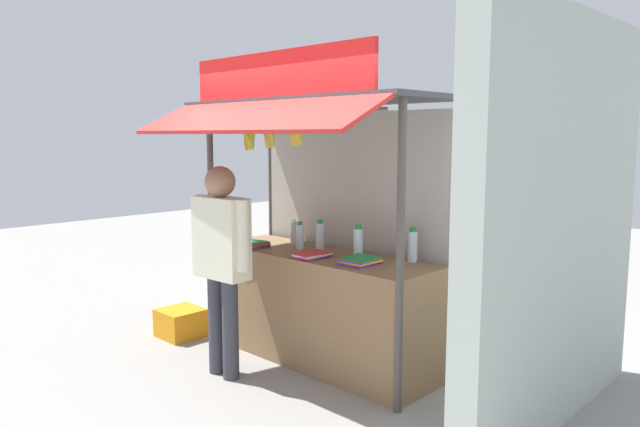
{
  "coord_description": "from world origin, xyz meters",
  "views": [
    {
      "loc": [
        3.52,
        -3.65,
        1.97
      ],
      "look_at": [
        0.0,
        0.0,
        1.3
      ],
      "focal_mm": 33.54,
      "sensor_mm": 36.0,
      "label": 1
    }
  ],
  "objects_px": {
    "water_bottle_back_right": "(294,233)",
    "water_bottle_mid_right": "(358,243)",
    "water_bottle_mid_left": "(320,236)",
    "magazine_stack_center": "(250,245)",
    "water_bottle_front_right": "(300,236)",
    "water_bottle_right": "(413,246)",
    "plastic_crate": "(181,323)",
    "banana_bunch_leftmost": "(249,140)",
    "magazine_stack_far_right": "(360,261)",
    "vendor_person": "(222,252)",
    "magazine_stack_rear_center": "(312,255)",
    "banana_bunch_inner_right": "(296,136)",
    "banana_bunch_rightmost": "(269,139)"
  },
  "relations": [
    {
      "from": "water_bottle_back_right",
      "to": "vendor_person",
      "type": "bearing_deg",
      "value": -81.06
    },
    {
      "from": "plastic_crate",
      "to": "banana_bunch_inner_right",
      "type": "bearing_deg",
      "value": 2.34
    },
    {
      "from": "water_bottle_mid_left",
      "to": "banana_bunch_leftmost",
      "type": "distance_m",
      "value": 1.05
    },
    {
      "from": "water_bottle_right",
      "to": "magazine_stack_rear_center",
      "type": "distance_m",
      "value": 0.84
    },
    {
      "from": "magazine_stack_far_right",
      "to": "banana_bunch_leftmost",
      "type": "height_order",
      "value": "banana_bunch_leftmost"
    },
    {
      "from": "water_bottle_right",
      "to": "magazine_stack_rear_center",
      "type": "height_order",
      "value": "water_bottle_right"
    },
    {
      "from": "water_bottle_mid_left",
      "to": "vendor_person",
      "type": "relative_size",
      "value": 0.16
    },
    {
      "from": "water_bottle_mid_right",
      "to": "banana_bunch_rightmost",
      "type": "xyz_separation_m",
      "value": [
        -0.5,
        -0.52,
        0.86
      ]
    },
    {
      "from": "water_bottle_back_right",
      "to": "water_bottle_mid_left",
      "type": "height_order",
      "value": "water_bottle_mid_left"
    },
    {
      "from": "plastic_crate",
      "to": "water_bottle_mid_left",
      "type": "bearing_deg",
      "value": 26.12
    },
    {
      "from": "banana_bunch_leftmost",
      "to": "vendor_person",
      "type": "height_order",
      "value": "banana_bunch_leftmost"
    },
    {
      "from": "plastic_crate",
      "to": "banana_bunch_rightmost",
      "type": "bearing_deg",
      "value": 3.01
    },
    {
      "from": "water_bottle_back_right",
      "to": "plastic_crate",
      "type": "distance_m",
      "value": 1.47
    },
    {
      "from": "water_bottle_mid_left",
      "to": "banana_bunch_inner_right",
      "type": "height_order",
      "value": "banana_bunch_inner_right"
    },
    {
      "from": "magazine_stack_far_right",
      "to": "water_bottle_right",
      "type": "bearing_deg",
      "value": 57.4
    },
    {
      "from": "water_bottle_front_right",
      "to": "banana_bunch_inner_right",
      "type": "xyz_separation_m",
      "value": [
        0.45,
        -0.47,
        0.89
      ]
    },
    {
      "from": "banana_bunch_leftmost",
      "to": "magazine_stack_rear_center",
      "type": "bearing_deg",
      "value": 30.48
    },
    {
      "from": "magazine_stack_rear_center",
      "to": "magazine_stack_center",
      "type": "relative_size",
      "value": 1.0
    },
    {
      "from": "water_bottle_right",
      "to": "magazine_stack_far_right",
      "type": "xyz_separation_m",
      "value": [
        -0.24,
        -0.37,
        -0.1
      ]
    },
    {
      "from": "water_bottle_mid_left",
      "to": "banana_bunch_inner_right",
      "type": "relative_size",
      "value": 1.1
    },
    {
      "from": "water_bottle_mid_left",
      "to": "water_bottle_front_right",
      "type": "bearing_deg",
      "value": -145.74
    },
    {
      "from": "water_bottle_mid_left",
      "to": "magazine_stack_center",
      "type": "relative_size",
      "value": 0.87
    },
    {
      "from": "plastic_crate",
      "to": "magazine_stack_center",
      "type": "bearing_deg",
      "value": 18.57
    },
    {
      "from": "water_bottle_mid_left",
      "to": "magazine_stack_rear_center",
      "type": "height_order",
      "value": "water_bottle_mid_left"
    },
    {
      "from": "water_bottle_back_right",
      "to": "banana_bunch_rightmost",
      "type": "bearing_deg",
      "value": -60.06
    },
    {
      "from": "water_bottle_back_right",
      "to": "water_bottle_mid_right",
      "type": "distance_m",
      "value": 0.84
    },
    {
      "from": "water_bottle_mid_left",
      "to": "water_bottle_mid_right",
      "type": "bearing_deg",
      "value": -5.54
    },
    {
      "from": "water_bottle_back_right",
      "to": "banana_bunch_inner_right",
      "type": "distance_m",
      "value": 1.25
    },
    {
      "from": "vendor_person",
      "to": "magazine_stack_rear_center",
      "type": "bearing_deg",
      "value": 54.67
    },
    {
      "from": "water_bottle_back_right",
      "to": "magazine_stack_rear_center",
      "type": "height_order",
      "value": "water_bottle_back_right"
    },
    {
      "from": "magazine_stack_center",
      "to": "vendor_person",
      "type": "relative_size",
      "value": 0.18
    },
    {
      "from": "magazine_stack_far_right",
      "to": "plastic_crate",
      "type": "distance_m",
      "value": 2.16
    },
    {
      "from": "banana_bunch_rightmost",
      "to": "vendor_person",
      "type": "bearing_deg",
      "value": -117.35
    },
    {
      "from": "magazine_stack_center",
      "to": "plastic_crate",
      "type": "bearing_deg",
      "value": -161.43
    },
    {
      "from": "banana_bunch_leftmost",
      "to": "banana_bunch_inner_right",
      "type": "distance_m",
      "value": 0.57
    },
    {
      "from": "magazine_stack_center",
      "to": "water_bottle_right",
      "type": "bearing_deg",
      "value": 20.41
    },
    {
      "from": "water_bottle_front_right",
      "to": "banana_bunch_leftmost",
      "type": "height_order",
      "value": "banana_bunch_leftmost"
    },
    {
      "from": "plastic_crate",
      "to": "banana_bunch_leftmost",
      "type": "bearing_deg",
      "value": 3.81
    },
    {
      "from": "banana_bunch_rightmost",
      "to": "plastic_crate",
      "type": "relative_size",
      "value": 0.69
    },
    {
      "from": "water_bottle_mid_left",
      "to": "banana_bunch_leftmost",
      "type": "xyz_separation_m",
      "value": [
        -0.28,
        -0.57,
        0.85
      ]
    },
    {
      "from": "water_bottle_front_right",
      "to": "magazine_stack_center",
      "type": "bearing_deg",
      "value": -143.6
    },
    {
      "from": "water_bottle_mid_left",
      "to": "banana_bunch_leftmost",
      "type": "relative_size",
      "value": 0.93
    },
    {
      "from": "banana_bunch_leftmost",
      "to": "magazine_stack_center",
      "type": "bearing_deg",
      "value": 141.66
    },
    {
      "from": "water_bottle_back_right",
      "to": "water_bottle_mid_right",
      "type": "height_order",
      "value": "water_bottle_mid_right"
    },
    {
      "from": "water_bottle_right",
      "to": "vendor_person",
      "type": "distance_m",
      "value": 1.54
    },
    {
      "from": "water_bottle_back_right",
      "to": "magazine_stack_center",
      "type": "bearing_deg",
      "value": -113.12
    },
    {
      "from": "water_bottle_right",
      "to": "banana_bunch_leftmost",
      "type": "bearing_deg",
      "value": -148.45
    },
    {
      "from": "water_bottle_mid_left",
      "to": "water_bottle_right",
      "type": "bearing_deg",
      "value": 9.62
    },
    {
      "from": "water_bottle_front_right",
      "to": "water_bottle_right",
      "type": "distance_m",
      "value": 1.07
    },
    {
      "from": "water_bottle_mid_left",
      "to": "banana_bunch_inner_right",
      "type": "xyz_separation_m",
      "value": [
        0.3,
        -0.57,
        0.88
      ]
    }
  ]
}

